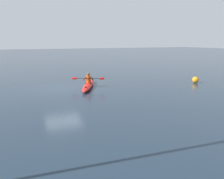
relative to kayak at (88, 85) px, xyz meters
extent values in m
plane|color=#1E2D3D|center=(1.79, -0.42, -0.16)|extent=(160.00, 160.00, 0.00)
ellipsoid|color=red|center=(0.00, 0.00, 0.00)|extent=(2.35, 4.30, 0.31)
torus|color=black|center=(-0.03, -0.06, 0.13)|extent=(0.67, 0.67, 0.04)
cylinder|color=black|center=(0.55, 1.22, 0.14)|extent=(0.18, 0.18, 0.02)
cylinder|color=#E04C14|center=(-0.04, -0.09, 0.41)|extent=(0.33, 0.33, 0.52)
sphere|color=brown|center=(-0.04, -0.09, 0.78)|extent=(0.21, 0.21, 0.21)
cylinder|color=black|center=(0.04, 0.10, 0.50)|extent=(1.78, 0.83, 0.03)
ellipsoid|color=red|center=(-0.84, 0.50, 0.50)|extent=(0.38, 0.20, 0.17)
ellipsoid|color=red|center=(0.93, -0.30, 0.50)|extent=(0.38, 0.20, 0.17)
cylinder|color=brown|center=(-0.25, 0.09, 0.48)|extent=(0.32, 0.15, 0.34)
cylinder|color=brown|center=(0.23, -0.12, 0.48)|extent=(0.24, 0.27, 0.34)
sphere|color=orange|center=(-8.31, 1.59, 0.09)|extent=(0.50, 0.50, 0.50)
torus|color=#333338|center=(-8.31, 1.59, 0.37)|extent=(0.12, 0.12, 0.02)
camera|label=1|loc=(4.55, 15.12, 3.10)|focal=36.05mm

